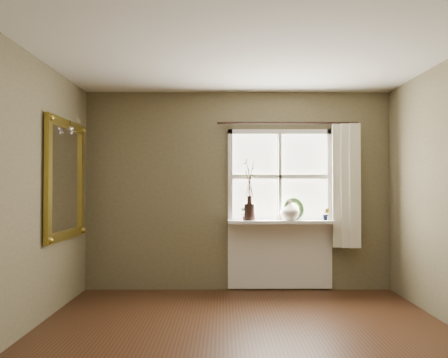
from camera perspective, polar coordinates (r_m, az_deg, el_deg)
name	(u,v)px	position (r m, az deg, el deg)	size (l,w,h in m)	color
floor	(248,356)	(3.75, 3.11, -22.13)	(4.50, 4.50, 0.00)	#351E10
ceiling	(247,32)	(3.71, 3.06, 18.68)	(4.50, 4.50, 0.00)	silver
wall_back	(238,190)	(5.79, 1.79, -1.51)	(4.00, 0.10, 2.60)	brown
wall_front	(296,204)	(1.21, 9.32, -3.31)	(4.00, 0.10, 2.60)	brown
window_frame	(280,177)	(5.77, 7.28, 0.29)	(1.36, 0.06, 1.24)	white
window_sill	(281,222)	(5.68, 7.44, -5.55)	(1.36, 0.26, 0.04)	white
window_apron	(280,255)	(5.84, 7.30, -9.78)	(1.36, 0.04, 0.88)	white
dark_jug	(249,212)	(5.63, 3.35, -4.30)	(0.15, 0.15, 0.21)	black
cream_vase	(290,210)	(5.68, 8.59, -4.04)	(0.25, 0.25, 0.26)	beige
wreath	(294,211)	(5.73, 9.13, -4.18)	(0.30, 0.30, 0.07)	#263E1B
potted_plant_left	(244,213)	(5.63, 2.65, -4.51)	(0.09, 0.06, 0.17)	#263E1B
potted_plant_right	(326,214)	(5.77, 13.17, -4.48)	(0.09, 0.07, 0.16)	#263E1B
curtain	(346,186)	(5.84, 15.61, -0.83)	(0.36, 0.12, 1.59)	silver
curtain_rod	(288,123)	(5.78, 8.33, 7.25)	(0.03, 0.03, 1.84)	black
gilt_mirror	(66,179)	(5.22, -19.95, -0.03)	(0.10, 1.12, 1.34)	white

